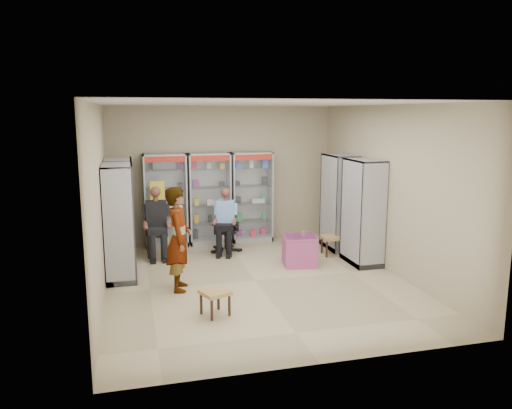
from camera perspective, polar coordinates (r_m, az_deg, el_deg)
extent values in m
plane|color=tan|center=(8.71, -0.05, -8.70)|extent=(6.00, 6.00, 0.00)
cube|color=tan|center=(11.24, -3.86, 3.49)|extent=(5.00, 0.02, 3.00)
cube|color=tan|center=(5.54, 7.70, -3.81)|extent=(5.00, 0.02, 3.00)
cube|color=tan|center=(8.10, -17.45, 0.32)|extent=(0.02, 6.00, 3.00)
cube|color=tan|center=(9.27, 15.09, 1.68)|extent=(0.02, 6.00, 3.00)
cube|color=beige|center=(8.23, -0.05, 11.45)|extent=(5.00, 6.00, 0.02)
cube|color=silver|center=(10.89, -10.30, 0.46)|extent=(0.90, 0.50, 2.00)
cube|color=#B1B3B8|center=(10.99, -5.36, 0.68)|extent=(0.90, 0.50, 2.00)
cube|color=#ABADB3|center=(11.18, -0.55, 0.89)|extent=(0.90, 0.50, 2.00)
cube|color=#AAADB2|center=(10.64, 9.48, 0.26)|extent=(0.90, 0.50, 2.00)
cube|color=silver|center=(9.67, 12.11, -0.86)|extent=(0.90, 0.50, 2.00)
cube|color=#9EA1A5|center=(9.95, -15.24, -0.68)|extent=(0.90, 0.50, 2.00)
cube|color=#B4B6BB|center=(8.87, -15.32, -2.01)|extent=(0.90, 0.50, 2.00)
cube|color=#2F2012|center=(10.26, -11.29, -3.20)|extent=(0.42, 0.42, 0.94)
cube|color=black|center=(10.36, -3.49, -2.73)|extent=(0.69, 0.69, 0.99)
cube|color=#B6499C|center=(9.53, 4.98, -5.25)|extent=(0.67, 0.66, 0.57)
cylinder|color=#601308|center=(9.43, 5.42, -3.34)|extent=(0.07, 0.07, 0.09)
cube|color=olive|center=(10.30, 8.64, -4.64)|extent=(0.42, 0.42, 0.39)
cube|color=#AE8849|center=(7.28, -4.69, -11.13)|extent=(0.47, 0.47, 0.36)
imported|color=#969699|center=(8.15, -8.83, -3.91)|extent=(0.49, 0.67, 1.70)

